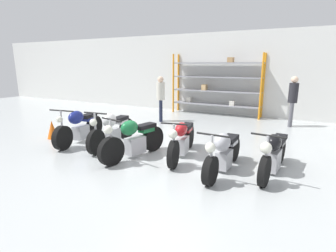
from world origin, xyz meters
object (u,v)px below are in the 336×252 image
Objects in this scene: shelving_rack at (216,84)px; motorcycle_silver at (224,152)px; person_browsing at (161,95)px; person_near_rack at (293,97)px; traffic_cone at (52,130)px; motorcycle_green at (134,139)px; motorcycle_blue at (80,127)px; motorcycle_red at (182,139)px; motorcycle_black at (274,153)px; motorcycle_white at (112,129)px.

motorcycle_silver is at bearing -70.97° from shelving_rack.
motorcycle_silver is 5.28m from person_browsing.
person_near_rack is 8.20m from traffic_cone.
shelving_rack is at bearing -167.19° from motorcycle_green.
motorcycle_green is at bearing 72.42° from motorcycle_blue.
person_browsing reaches higher than motorcycle_red.
motorcycle_green is (-0.04, -6.34, -0.90)m from shelving_rack.
motorcycle_red is 4.22m from person_browsing.
motorcycle_red is 1.21× the size of person_browsing.
motorcycle_blue is 2.15m from motorcycle_green.
person_browsing reaches higher than traffic_cone.
motorcycle_silver is at bearing -61.57° from motorcycle_black.
person_near_rack is at bearing -17.58° from shelving_rack.
motorcycle_blue is 3.15m from motorcycle_red.
person_near_rack is (2.19, 4.74, 0.63)m from motorcycle_red.
traffic_cone is (-4.21, -0.33, -0.18)m from motorcycle_red.
motorcycle_blue is at bearing -88.20° from motorcycle_white.
motorcycle_white is 6.47m from person_near_rack.
motorcycle_blue is at bearing 4.73° from traffic_cone.
motorcycle_blue is 1.09m from traffic_cone.
person_near_rack is at bearing 164.94° from person_browsing.
motorcycle_blue reaches higher than traffic_cone.
shelving_rack is at bearing 62.07° from traffic_cone.
motorcycle_green is 1.18m from motorcycle_red.
motorcycle_black is (5.24, 0.19, -0.02)m from motorcycle_blue.
motorcycle_white is (-1.07, -5.86, -0.86)m from shelving_rack.
person_near_rack is (5.33, 4.98, 0.62)m from motorcycle_blue.
shelving_rack is 1.91× the size of motorcycle_blue.
motorcycle_silver is 5.32m from person_near_rack.
motorcycle_white is 1.17× the size of person_near_rack.
shelving_rack is 6.01m from motorcycle_white.
motorcycle_blue is 5.24m from motorcycle_black.
shelving_rack is at bearing -15.35° from person_near_rack.
shelving_rack reaches higher than motorcycle_blue.
motorcycle_green is 3.62× the size of traffic_cone.
motorcycle_red is at bearing 86.19° from motorcycle_blue.
motorcycle_black is (3.08, -5.80, -0.91)m from shelving_rack.
motorcycle_white is 1.03× the size of motorcycle_silver.
motorcycle_white is 3.22m from motorcycle_silver.
motorcycle_green reaches higher than motorcycle_red.
motorcycle_black is at bearing 79.11° from motorcycle_red.
motorcycle_blue reaches higher than motorcycle_red.
motorcycle_green is at bearing -73.82° from motorcycle_black.
motorcycle_black reaches higher than traffic_cone.
motorcycle_green is 3.16m from motorcycle_black.
shelving_rack is 6.40m from motorcycle_green.
shelving_rack reaches higher than traffic_cone.
shelving_rack reaches higher than motorcycle_green.
motorcycle_green is 6.26m from person_near_rack.
person_browsing is at bearing 64.68° from traffic_cone.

